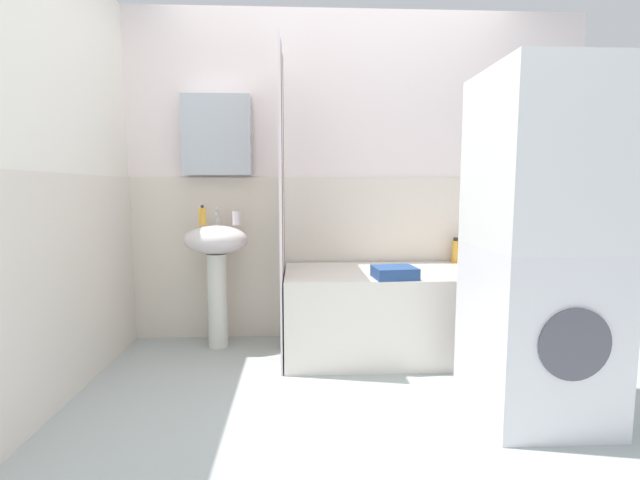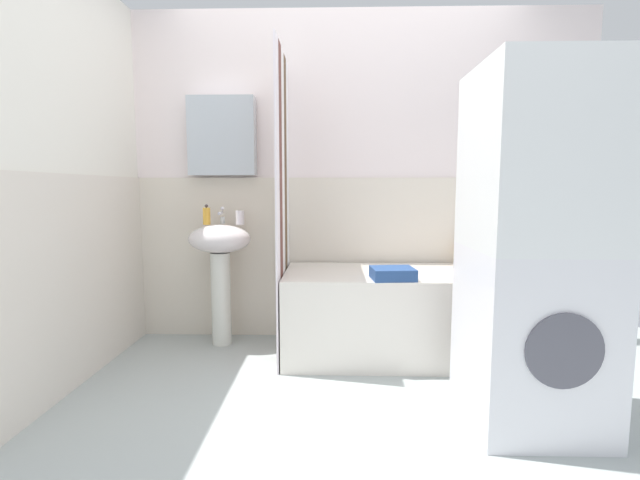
% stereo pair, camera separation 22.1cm
% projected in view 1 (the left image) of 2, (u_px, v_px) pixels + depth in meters
% --- Properties ---
extents(ground_plane, '(4.80, 5.60, 0.04)m').
position_uv_depth(ground_plane, '(363.00, 418.00, 2.27)').
color(ground_plane, '#ACB5B3').
extents(wall_back_tiled, '(3.60, 0.18, 2.40)m').
position_uv_depth(wall_back_tiled, '(333.00, 186.00, 3.39)').
color(wall_back_tiled, white).
rests_on(wall_back_tiled, ground_plane).
extents(wall_left_tiled, '(0.07, 1.81, 2.40)m').
position_uv_depth(wall_left_tiled, '(61.00, 189.00, 2.41)').
color(wall_left_tiled, white).
rests_on(wall_left_tiled, ground_plane).
extents(sink, '(0.44, 0.34, 0.87)m').
position_uv_depth(sink, '(216.00, 258.00, 3.17)').
color(sink, silver).
rests_on(sink, ground_plane).
extents(faucet, '(0.03, 0.12, 0.12)m').
position_uv_depth(faucet, '(217.00, 216.00, 3.22)').
color(faucet, silver).
rests_on(faucet, sink).
extents(soap_dispenser, '(0.05, 0.05, 0.14)m').
position_uv_depth(soap_dispenser, '(202.00, 216.00, 3.14)').
color(soap_dispenser, gold).
rests_on(soap_dispenser, sink).
extents(toothbrush_cup, '(0.06, 0.06, 0.10)m').
position_uv_depth(toothbrush_cup, '(237.00, 218.00, 3.19)').
color(toothbrush_cup, silver).
rests_on(toothbrush_cup, sink).
extents(bathtub, '(1.59, 0.74, 0.57)m').
position_uv_depth(bathtub, '(402.00, 312.00, 3.09)').
color(bathtub, silver).
rests_on(bathtub, ground_plane).
extents(shower_curtain, '(0.01, 0.74, 2.00)m').
position_uv_depth(shower_curtain, '(282.00, 207.00, 2.98)').
color(shower_curtain, white).
rests_on(shower_curtain, ground_plane).
extents(lotion_bottle, '(0.04, 0.04, 0.24)m').
position_uv_depth(lotion_bottle, '(486.00, 247.00, 3.39)').
color(lotion_bottle, '#2D2A27').
rests_on(lotion_bottle, bathtub).
extents(body_wash_bottle, '(0.06, 0.06, 0.22)m').
position_uv_depth(body_wash_bottle, '(470.00, 249.00, 3.38)').
color(body_wash_bottle, '#CD4E69').
rests_on(body_wash_bottle, bathtub).
extents(shampoo_bottle, '(0.05, 0.05, 0.19)m').
position_uv_depth(shampoo_bottle, '(455.00, 251.00, 3.39)').
color(shampoo_bottle, gold).
rests_on(shampoo_bottle, bathtub).
extents(towel_folded, '(0.27, 0.24, 0.07)m').
position_uv_depth(towel_folded, '(395.00, 272.00, 2.80)').
color(towel_folded, navy).
rests_on(towel_folded, bathtub).
extents(washer_dryer_stack, '(0.58, 0.64, 1.68)m').
position_uv_depth(washer_dryer_stack, '(540.00, 247.00, 2.20)').
color(washer_dryer_stack, white).
rests_on(washer_dryer_stack, ground_plane).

